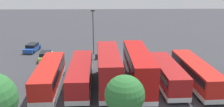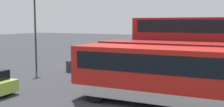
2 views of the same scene
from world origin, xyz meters
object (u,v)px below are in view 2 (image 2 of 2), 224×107
Objects in this scene: bus_single_deck_near_end at (220,47)px; bus_double_decker_third at (214,44)px; bus_single_deck_sixth at (179,75)px; bus_single_deck_second at (219,50)px; lamp_post_tall at (35,18)px; bus_double_decker_fourth at (207,47)px; bus_single_deck_fifth at (189,64)px; waste_bin_yellow at (69,66)px.

bus_single_deck_near_end is 1.03× the size of bus_double_decker_third.
bus_double_decker_third reaches higher than bus_single_deck_sixth.
lamp_post_tall is at bearing -55.07° from bus_single_deck_second.
bus_single_deck_fifth is (3.48, -0.48, -0.82)m from bus_double_decker_fourth.
bus_double_decker_fourth reaches higher than bus_single_deck_near_end.
bus_single_deck_near_end and bus_single_deck_second have the same top height.
bus_single_deck_fifth is 10.65m from waste_bin_yellow.
bus_single_deck_second is 10.76m from bus_single_deck_fifth.
lamp_post_tall is at bearing -109.00° from bus_single_deck_sixth.
bus_single_deck_second is at bearing -178.86° from bus_double_decker_third.
bus_single_deck_second is 10.80× the size of waste_bin_yellow.
waste_bin_yellow is at bearing -80.61° from bus_double_decker_fourth.
bus_single_deck_sixth is 1.44× the size of lamp_post_tall.
waste_bin_yellow is at bearing -99.11° from bus_single_deck_fifth.
bus_single_deck_near_end is 1.10× the size of bus_double_decker_fourth.
bus_double_decker_fourth is 7.35m from bus_single_deck_sixth.
bus_single_deck_second is at bearing 178.14° from bus_single_deck_fifth.
bus_double_decker_third reaches higher than bus_single_deck_fifth.
bus_single_deck_fifth is at bearing 85.75° from lamp_post_tall.
bus_double_decker_third and bus_double_decker_fourth have the same top height.
bus_single_deck_fifth is at bearing -1.86° from bus_single_deck_second.
waste_bin_yellow is (-5.49, -10.88, -1.15)m from bus_single_deck_sixth.
bus_single_deck_sixth is (7.30, -0.06, -0.83)m from bus_double_decker_fourth.
bus_single_deck_fifth reaches higher than waste_bin_yellow.
bus_double_decker_third is 1.02× the size of bus_single_deck_sixth.
bus_double_decker_third is 15.43m from lamp_post_tall.
waste_bin_yellow is (9.07, -10.80, -1.14)m from bus_single_deck_second.
bus_single_deck_second is 1.31× the size of lamp_post_tall.
bus_double_decker_fourth is 11.32× the size of waste_bin_yellow.
bus_single_deck_near_end is 1.01× the size of bus_single_deck_fifth.
bus_single_deck_fifth is 1.04× the size of bus_single_deck_sixth.
waste_bin_yellow is (-1.68, -10.45, -1.15)m from bus_single_deck_fifth.
bus_single_deck_fifth is at bearing -0.23° from bus_single_deck_near_end.
bus_double_decker_third reaches higher than bus_single_deck_near_end.
bus_double_decker_fourth is (10.91, 0.42, 0.82)m from bus_single_deck_near_end.
bus_single_deck_second is 17.27m from lamp_post_tall.
bus_double_decker_fourth is at bearing 1.06° from bus_single_deck_second.
bus_single_deck_fifth is 12.27× the size of waste_bin_yellow.
bus_single_deck_second and bus_single_deck_fifth have the same top height.
bus_single_deck_sixth is (18.22, 0.36, -0.00)m from bus_single_deck_near_end.
bus_double_decker_third reaches higher than waste_bin_yellow.
bus_double_decker_fourth is at bearing 99.39° from waste_bin_yellow.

